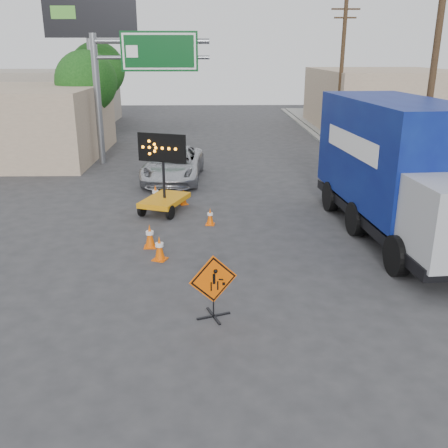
{
  "coord_description": "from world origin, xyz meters",
  "views": [
    {
      "loc": [
        -0.38,
        -9.52,
        5.88
      ],
      "look_at": [
        -0.08,
        3.49,
        1.38
      ],
      "focal_mm": 40.0,
      "sensor_mm": 36.0,
      "label": 1
    }
  ],
  "objects_px": {
    "construction_sign": "(213,285)",
    "box_truck": "(399,177)",
    "arrow_board": "(164,195)",
    "pickup_truck": "(173,164)"
  },
  "relations": [
    {
      "from": "arrow_board",
      "to": "pickup_truck",
      "type": "distance_m",
      "value": 5.05
    },
    {
      "from": "pickup_truck",
      "to": "box_truck",
      "type": "bearing_deg",
      "value": -41.03
    },
    {
      "from": "pickup_truck",
      "to": "construction_sign",
      "type": "bearing_deg",
      "value": -79.06
    },
    {
      "from": "pickup_truck",
      "to": "box_truck",
      "type": "xyz_separation_m",
      "value": [
        8.01,
        -7.7,
        1.23
      ]
    },
    {
      "from": "construction_sign",
      "to": "arrow_board",
      "type": "bearing_deg",
      "value": 82.29
    },
    {
      "from": "construction_sign",
      "to": "box_truck",
      "type": "bearing_deg",
      "value": 21.29
    },
    {
      "from": "construction_sign",
      "to": "arrow_board",
      "type": "distance_m",
      "value": 8.35
    },
    {
      "from": "construction_sign",
      "to": "pickup_truck",
      "type": "height_order",
      "value": "pickup_truck"
    },
    {
      "from": "arrow_board",
      "to": "box_truck",
      "type": "distance_m",
      "value": 8.52
    },
    {
      "from": "construction_sign",
      "to": "box_truck",
      "type": "height_order",
      "value": "box_truck"
    }
  ]
}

